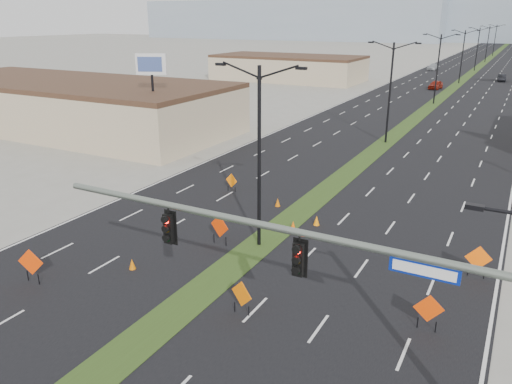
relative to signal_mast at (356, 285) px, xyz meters
The scene contains 29 objects.
ground 10.01m from the signal_mast, 166.85° to the right, with size 600.00×600.00×0.00m, color gray.
road_surface 98.49m from the signal_mast, 94.99° to the left, with size 25.00×400.00×0.02m, color black.
median_strip 98.49m from the signal_mast, 94.99° to the left, with size 2.00×400.00×0.04m, color #2E4318.
building_sw_near 51.83m from the signal_mast, 147.26° to the left, with size 40.00×16.00×5.00m, color #C2AD8B.
building_sw_far 92.41m from the signal_mast, 116.04° to the left, with size 30.00×14.00×4.50m, color #C2AD8B.
mesa_west 306.35m from the signal_mast, 114.82° to the left, with size 180.00×50.00×22.00m, color #8696A6.
mesa_backdrop 320.53m from the signal_mast, 96.91° to the left, with size 140.00×50.00×32.00m, color #8696A6.
signal_mast is the anchor object (origin of this frame).
streetlight_0 13.18m from the signal_mast, 130.54° to the left, with size 5.15×0.24×10.02m.
streetlight_1 38.96m from the signal_mast, 102.69° to the left, with size 5.15×0.24×10.02m.
streetlight_2 66.56m from the signal_mast, 97.39° to the left, with size 5.15×0.24×10.02m.
streetlight_3 94.39m from the signal_mast, 95.20° to the left, with size 5.15×0.24×10.02m.
streetlight_4 122.30m from the signal_mast, 94.01° to the left, with size 5.15×0.24×10.02m.
streetlight_5 150.25m from the signal_mast, 93.26° to the left, with size 5.15×0.24×10.02m.
streetlight_6 178.21m from the signal_mast, 92.75° to the left, with size 5.15×0.24×10.02m.
car_left 84.06m from the signal_mast, 97.65° to the left, with size 1.79×4.46×1.52m, color maroon.
car_mid 101.82m from the signal_mast, 90.78° to the left, with size 1.46×4.18×1.38m, color black.
car_far 120.64m from the signal_mast, 98.52° to the left, with size 2.00×4.92×1.43m, color #A0A4A9.
construction_sign_0 16.72m from the signal_mast, behind, with size 1.31×0.42×1.80m.
construction_sign_1 14.37m from the signal_mast, 139.50° to the left, with size 1.35×0.38×1.84m.
construction_sign_2 22.94m from the signal_mast, 130.51° to the left, with size 1.05×0.24×1.42m.
construction_sign_3 7.86m from the signal_mast, 149.82° to the left, with size 1.18×0.39×1.62m.
construction_sign_4 7.29m from the signal_mast, 76.97° to the left, with size 1.21×0.36×1.66m.
construction_sign_5 12.72m from the signal_mast, 77.01° to the left, with size 1.27×0.30×1.71m.
cone_0 14.39m from the signal_mast, 161.40° to the left, with size 0.35×0.35×0.59m, color #D56804.
cone_1 16.37m from the signal_mast, 115.34° to the left, with size 0.39×0.39×0.64m, color orange.
cone_2 15.79m from the signal_mast, 120.92° to the left, with size 0.33×0.33×0.55m, color #EC5D04.
cone_3 19.60m from the signal_mast, 122.72° to the left, with size 0.36×0.36×0.60m, color #D66304.
pole_sign_west 38.36m from the signal_mast, 138.15° to the left, with size 2.84×1.52×9.05m.
Camera 1 is at (12.10, -10.83, 12.27)m, focal length 35.00 mm.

